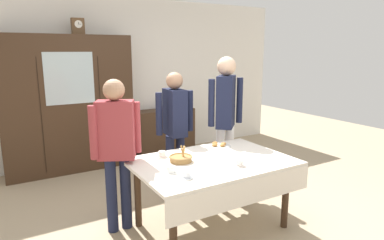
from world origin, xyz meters
name	(u,v)px	position (x,y,z in m)	size (l,w,h in m)	color
ground_plane	(201,218)	(0.00, 0.00, 0.00)	(12.00, 12.00, 0.00)	tan
back_wall	(119,79)	(0.00, 2.65, 1.35)	(6.40, 0.10, 2.70)	silver
dining_table	(214,170)	(0.00, -0.24, 0.64)	(1.60, 1.09, 0.74)	#3D2819
wall_cabinet	(69,105)	(-0.90, 2.35, 1.03)	(1.90, 0.46, 2.06)	#3D2819
mantel_clock	(78,26)	(-0.69, 2.35, 2.18)	(0.18, 0.11, 0.24)	brown
bookshelf_low	(165,131)	(0.73, 2.41, 0.40)	(1.07, 0.35, 0.80)	#3D2819
book_stack	(164,108)	(0.73, 2.41, 0.83)	(0.16, 0.22, 0.05)	#664C7A
tea_cup_near_right	(162,154)	(-0.39, 0.16, 0.76)	(0.13, 0.13, 0.06)	white
tea_cup_near_left	(239,163)	(0.13, -0.48, 0.76)	(0.13, 0.13, 0.06)	white
tea_cup_front_edge	(171,170)	(-0.52, -0.30, 0.76)	(0.13, 0.13, 0.06)	white
tea_cup_center	(186,175)	(-0.46, -0.48, 0.76)	(0.13, 0.13, 0.06)	white
bread_basket	(181,158)	(-0.29, -0.07, 0.77)	(0.24, 0.24, 0.16)	#9E7542
pastry_plate	(219,145)	(0.35, 0.17, 0.75)	(0.28, 0.28, 0.05)	white
spoon_mid_left	(227,157)	(0.20, -0.19, 0.74)	(0.12, 0.02, 0.01)	silver
spoon_far_left	(215,153)	(0.15, -0.03, 0.74)	(0.12, 0.02, 0.01)	silver
spoon_near_left	(244,152)	(0.45, -0.16, 0.74)	(0.12, 0.02, 0.01)	silver
person_near_right_end	(226,111)	(0.67, 0.49, 1.09)	(0.52, 0.40, 1.76)	silver
person_beside_shelf	(116,141)	(-0.85, 0.24, 0.95)	(0.52, 0.34, 1.57)	#191E38
person_behind_table_right	(175,122)	(0.08, 0.77, 0.95)	(0.52, 0.38, 1.58)	#191E38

